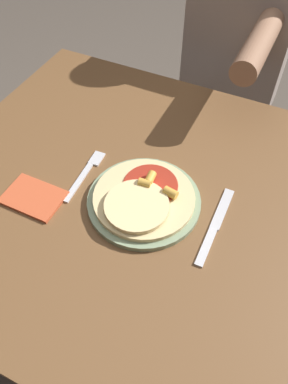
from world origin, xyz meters
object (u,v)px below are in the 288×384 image
Objects in this scene: fork at (86,172)px; knife at (215,227)px; dining_table at (132,216)px; pizza at (143,198)px; plate at (144,201)px; person_diner at (236,57)px.

knife is (0.34, -0.02, 0.00)m from fork.
pizza is (0.05, -0.03, 0.14)m from dining_table.
pizza is 1.32× the size of fork.
plate is (0.05, -0.02, 0.12)m from dining_table.
person_diner is (-0.16, 0.74, -0.04)m from knife.
knife is at bearing -4.95° from dining_table.
plate is 1.48× the size of fork.
person_diner reaches higher than fork.
dining_table is 0.15m from pizza.
pizza is 0.17m from fork.
fork is (-0.12, -0.00, 0.11)m from dining_table.
pizza reaches higher than dining_table.
fork is at bearing 170.51° from pizza.
pizza reaches higher than plate.
knife is 0.76m from person_diner.
pizza is at bearing -90.31° from person_diner.
dining_table is 0.13m from plate.
dining_table is 0.83× the size of person_diner.
plate is 1.12× the size of pizza.
plate is 0.22× the size of person_diner.
dining_table is 0.25m from knife.
person_diner is (0.05, 0.72, 0.08)m from dining_table.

